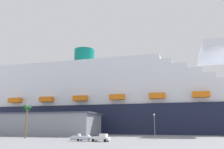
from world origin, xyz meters
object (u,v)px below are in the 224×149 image
(cruise_ship, at_px, (121,105))
(street_lamp, at_px, (154,123))
(palm_tree, at_px, (27,111))
(pickup_truck, at_px, (101,138))
(small_boat_on_trailer, at_px, (83,138))
(parked_car_white_van, at_px, (83,135))
(parked_car_red_hatchback, at_px, (69,134))

(cruise_ship, height_order, street_lamp, cruise_ship)
(palm_tree, bearing_deg, pickup_truck, -17.62)
(small_boat_on_trailer, relative_size, street_lamp, 0.99)
(street_lamp, bearing_deg, parked_car_white_van, 153.38)
(palm_tree, bearing_deg, parked_car_red_hatchback, 77.72)
(palm_tree, relative_size, parked_car_red_hatchback, 2.55)
(cruise_ship, distance_m, street_lamp, 67.10)
(palm_tree, xyz_separation_m, parked_car_red_hatchback, (5.56, 25.53, -8.72))
(pickup_truck, bearing_deg, parked_car_red_hatchback, 126.16)
(small_boat_on_trailer, distance_m, street_lamp, 23.86)
(cruise_ship, distance_m, small_boat_on_trailer, 75.09)
(street_lamp, relative_size, parked_car_white_van, 1.86)
(parked_car_white_van, bearing_deg, palm_tree, -130.00)
(street_lamp, bearing_deg, small_boat_on_trailer, -150.04)
(small_boat_on_trailer, xyz_separation_m, street_lamp, (20.32, 11.71, 4.42))
(cruise_ship, xyz_separation_m, palm_tree, (-21.82, -64.07, -7.48))
(cruise_ship, height_order, parked_car_white_van, cruise_ship)
(pickup_truck, bearing_deg, cruise_ship, 97.47)
(parked_car_white_van, bearing_deg, small_boat_on_trailer, -68.89)
(cruise_ship, relative_size, pickup_truck, 37.70)
(pickup_truck, bearing_deg, small_boat_on_trailer, 172.06)
(street_lamp, height_order, parked_car_white_van, street_lamp)
(pickup_truck, distance_m, street_lamp, 19.54)
(small_boat_on_trailer, height_order, street_lamp, street_lamp)
(cruise_ship, bearing_deg, pickup_truck, -82.53)
(pickup_truck, height_order, small_boat_on_trailer, pickup_truck)
(small_boat_on_trailer, relative_size, parked_car_red_hatchback, 1.74)
(small_boat_on_trailer, distance_m, parked_car_white_van, 29.10)
(small_boat_on_trailer, height_order, parked_car_red_hatchback, small_boat_on_trailer)
(street_lamp, height_order, parked_car_red_hatchback, street_lamp)
(small_boat_on_trailer, xyz_separation_m, parked_car_red_hatchback, (-20.00, 34.72, -0.13))
(pickup_truck, relative_size, parked_car_white_van, 1.30)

